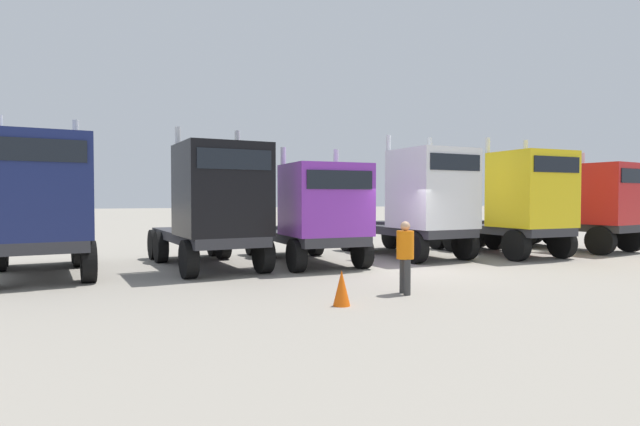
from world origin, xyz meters
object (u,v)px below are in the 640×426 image
at_px(semi_truck_black, 215,206).
at_px(semi_truck_purple, 316,214).
at_px(semi_truck_white, 422,202).
at_px(semi_truck_navy, 40,204).
at_px(semi_truck_red, 589,205).
at_px(visitor_in_hivis, 405,252).
at_px(traffic_cone_mid, 342,288).
at_px(semi_truck_yellow, 519,203).

bearing_deg(semi_truck_black, semi_truck_purple, 82.80).
height_order(semi_truck_purple, semi_truck_white, semi_truck_white).
bearing_deg(semi_truck_navy, semi_truck_red, 83.28).
bearing_deg(visitor_in_hivis, traffic_cone_mid, 30.02).
xyz_separation_m(semi_truck_navy, traffic_cone_mid, (6.15, -6.13, -1.68)).
distance_m(semi_truck_navy, semi_truck_yellow, 16.01).
height_order(semi_truck_purple, semi_truck_yellow, semi_truck_yellow).
distance_m(semi_truck_white, visitor_in_hivis, 7.25).
height_order(semi_truck_white, semi_truck_yellow, semi_truck_white).
xyz_separation_m(semi_truck_black, semi_truck_white, (7.59, 0.29, 0.08)).
relative_size(semi_truck_black, semi_truck_white, 1.08).
distance_m(semi_truck_black, semi_truck_purple, 3.27).
height_order(semi_truck_yellow, semi_truck_red, semi_truck_yellow).
bearing_deg(traffic_cone_mid, semi_truck_red, 23.16).
xyz_separation_m(semi_truck_purple, semi_truck_yellow, (8.03, -0.51, 0.33)).
bearing_deg(semi_truck_yellow, traffic_cone_mid, -61.93).
xyz_separation_m(semi_truck_black, semi_truck_red, (15.47, -0.10, -0.06)).
distance_m(semi_truck_yellow, traffic_cone_mid, 11.41).
distance_m(semi_truck_navy, visitor_in_hivis, 9.81).
height_order(semi_truck_white, visitor_in_hivis, semi_truck_white).
xyz_separation_m(visitor_in_hivis, traffic_cone_mid, (-1.90, -0.63, -0.60)).
bearing_deg(semi_truck_black, semi_truck_red, 83.85).
height_order(semi_truck_black, semi_truck_yellow, semi_truck_yellow).
bearing_deg(traffic_cone_mid, semi_truck_black, 103.17).
bearing_deg(semi_truck_red, semi_truck_purple, -100.32).
bearing_deg(semi_truck_white, semi_truck_black, -92.06).
relative_size(semi_truck_red, visitor_in_hivis, 3.65).
xyz_separation_m(semi_truck_yellow, visitor_in_hivis, (-7.95, -4.89, -1.04)).
bearing_deg(semi_truck_white, semi_truck_navy, -93.02).
relative_size(semi_truck_navy, visitor_in_hivis, 3.63).
bearing_deg(visitor_in_hivis, semi_truck_purple, -77.48).
bearing_deg(semi_truck_white, visitor_in_hivis, -40.69).
height_order(semi_truck_navy, semi_truck_yellow, semi_truck_yellow).
relative_size(semi_truck_purple, visitor_in_hivis, 3.71).
relative_size(semi_truck_navy, semi_truck_yellow, 1.04).
height_order(visitor_in_hivis, traffic_cone_mid, visitor_in_hivis).
distance_m(semi_truck_black, semi_truck_white, 7.59).
height_order(semi_truck_navy, semi_truck_white, semi_truck_white).
distance_m(semi_truck_purple, semi_truck_red, 12.22).
height_order(semi_truck_white, traffic_cone_mid, semi_truck_white).
xyz_separation_m(semi_truck_purple, semi_truck_red, (12.22, -0.02, 0.23)).
distance_m(semi_truck_purple, semi_truck_yellow, 8.05).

